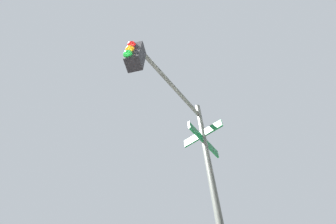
# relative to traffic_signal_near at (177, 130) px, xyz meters

# --- Properties ---
(traffic_signal_near) EXTENTS (1.59, 2.70, 6.37)m
(traffic_signal_near) POSITION_rel_traffic_signal_near_xyz_m (0.00, 0.00, 0.00)
(traffic_signal_near) COLOR #474C47
(traffic_signal_near) RESTS_ON ground_plane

